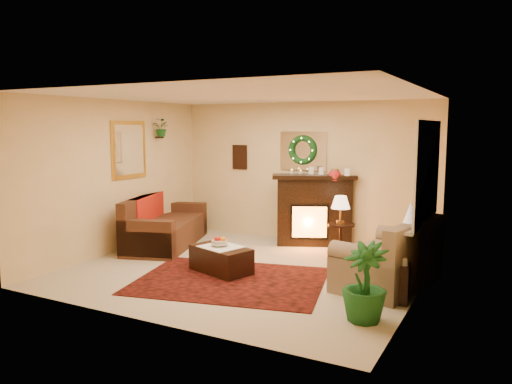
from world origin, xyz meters
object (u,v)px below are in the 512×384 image
at_px(loveseat, 388,255).
at_px(coffee_table, 221,259).
at_px(sofa, 166,222).
at_px(side_table_round, 341,239).
at_px(fireplace, 314,215).
at_px(end_table_square, 393,279).

distance_m(loveseat, coffee_table, 2.40).
distance_m(sofa, side_table_round, 3.15).
bearing_deg(sofa, loveseat, -24.32).
bearing_deg(coffee_table, sofa, 169.07).
relative_size(side_table_round, coffee_table, 0.63).
bearing_deg(coffee_table, fireplace, 94.38).
relative_size(fireplace, side_table_round, 2.32).
height_order(fireplace, side_table_round, fireplace).
bearing_deg(coffee_table, side_table_round, 69.19).
relative_size(sofa, fireplace, 1.60).
bearing_deg(loveseat, end_table_square, -57.90).
distance_m(fireplace, side_table_round, 1.04).
xyz_separation_m(sofa, fireplace, (2.35, 1.31, 0.12)).
height_order(sofa, loveseat, sofa).
relative_size(fireplace, loveseat, 0.83).
bearing_deg(side_table_round, fireplace, 137.18).
distance_m(sofa, fireplace, 2.69).
bearing_deg(end_table_square, coffee_table, 179.45).
height_order(sofa, side_table_round, sofa).
bearing_deg(side_table_round, loveseat, -46.80).
relative_size(sofa, loveseat, 1.33).
relative_size(loveseat, coffee_table, 1.75).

